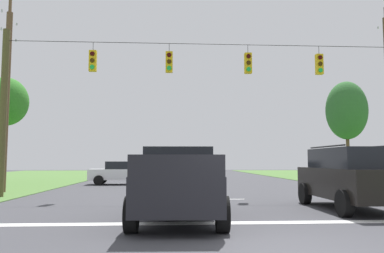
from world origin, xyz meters
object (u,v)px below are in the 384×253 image
Objects in this scene: overhead_signal_span at (212,103)px; distant_car_oncoming at (164,171)px; distant_car_crossing_white at (122,172)px; tree_roadside_right at (347,111)px; pickup_truck at (178,183)px; suv_black at (351,177)px; utility_pole_near_left at (6,95)px; tree_roadside_far_right at (5,102)px.

overhead_signal_span is 13.64m from distant_car_oncoming.
distant_car_crossing_white and distant_car_oncoming have the same top height.
tree_roadside_right is (18.71, 6.77, 5.18)m from distant_car_crossing_white.
overhead_signal_span reaches higher than pickup_truck.
utility_pole_near_left reaches higher than suv_black.
tree_roadside_right is (13.69, 15.71, 1.81)m from overhead_signal_span.
overhead_signal_span is 1.88× the size of utility_pole_near_left.
distant_car_crossing_white is (-9.02, 13.86, -0.27)m from suv_black.
suv_black is 19.02m from distant_car_oncoming.
suv_black is at bearing -42.96° from tree_roadside_far_right.
utility_pole_near_left is (-14.12, 7.49, 3.81)m from suv_black.
distant_car_oncoming is 0.44× the size of utility_pole_near_left.
suv_black is at bearing 17.12° from pickup_truck.
distant_car_oncoming is 17.04m from tree_roadside_right.
tree_roadside_far_right is (-11.75, -1.11, 5.11)m from distant_car_oncoming.
pickup_truck is at bearing -162.88° from suv_black.
distant_car_oncoming is 12.86m from tree_roadside_far_right.
tree_roadside_right is at bearing 7.81° from tree_roadside_far_right.
pickup_truck is 5.92m from suv_black.
suv_black is (5.66, 1.74, 0.09)m from pickup_truck.
overhead_signal_span is 18.51m from tree_roadside_far_right.
suv_black reaches higher than distant_car_oncoming.
suv_black is at bearing -70.60° from distant_car_oncoming.
suv_black is 16.43m from utility_pole_near_left.
utility_pole_near_left is (-8.46, 9.23, 3.90)m from pickup_truck.
tree_roadside_right reaches higher than distant_car_oncoming.
distant_car_crossing_white is at bearing -160.10° from tree_roadside_right.
suv_black reaches higher than pickup_truck.
utility_pole_near_left is at bearing -128.73° from distant_car_crossing_white.
overhead_signal_span is at bearing -40.24° from tree_roadside_far_right.
distant_car_oncoming is 13.67m from utility_pole_near_left.
tree_roadside_far_right is (-18.06, 16.82, 4.84)m from suv_black.
suv_black is 0.48× the size of utility_pole_near_left.
utility_pole_near_left reaches higher than tree_roadside_far_right.
overhead_signal_span is at bearing -79.91° from distant_car_oncoming.
tree_roadside_right reaches higher than overhead_signal_span.
overhead_signal_span is 2.41× the size of tree_roadside_far_right.
overhead_signal_span is 7.06m from suv_black.
utility_pole_near_left reaches higher than distant_car_oncoming.
distant_car_crossing_white is at bearing 119.31° from overhead_signal_span.
pickup_truck is 0.64× the size of tree_roadside_right.
distant_car_crossing_white is 1.00× the size of distant_car_oncoming.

